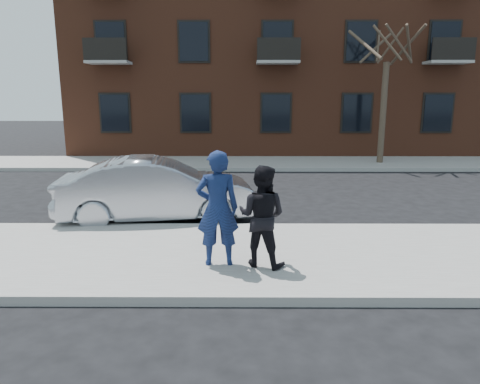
{
  "coord_description": "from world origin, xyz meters",
  "views": [
    {
      "loc": [
        -1.48,
        -7.49,
        2.85
      ],
      "look_at": [
        -1.53,
        0.4,
        1.13
      ],
      "focal_mm": 32.0,
      "sensor_mm": 36.0,
      "label": 1
    }
  ],
  "objects_px": {
    "silver_sedan": "(158,190)",
    "street_tree": "(389,32)",
    "man_hoodie": "(217,208)",
    "man_peacoat": "(262,216)"
  },
  "relations": [
    {
      "from": "silver_sedan",
      "to": "man_peacoat",
      "type": "distance_m",
      "value": 3.91
    },
    {
      "from": "man_peacoat",
      "to": "silver_sedan",
      "type": "bearing_deg",
      "value": -32.17
    },
    {
      "from": "street_tree",
      "to": "silver_sedan",
      "type": "relative_size",
      "value": 1.49
    },
    {
      "from": "street_tree",
      "to": "man_peacoat",
      "type": "xyz_separation_m",
      "value": [
        -5.67,
        -11.79,
        -4.54
      ]
    },
    {
      "from": "street_tree",
      "to": "man_hoodie",
      "type": "relative_size",
      "value": 3.56
    },
    {
      "from": "street_tree",
      "to": "man_hoodie",
      "type": "xyz_separation_m",
      "value": [
        -6.39,
        -11.76,
        -4.42
      ]
    },
    {
      "from": "street_tree",
      "to": "man_peacoat",
      "type": "bearing_deg",
      "value": -115.67
    },
    {
      "from": "man_hoodie",
      "to": "man_peacoat",
      "type": "distance_m",
      "value": 0.73
    },
    {
      "from": "silver_sedan",
      "to": "street_tree",
      "type": "bearing_deg",
      "value": -51.45
    },
    {
      "from": "man_peacoat",
      "to": "man_hoodie",
      "type": "bearing_deg",
      "value": 19.07
    }
  ]
}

